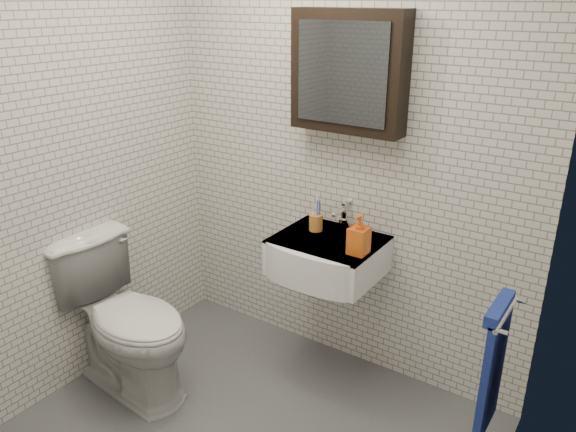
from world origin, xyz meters
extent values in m
cube|color=silver|center=(0.00, 1.00, 1.25)|extent=(2.20, 0.02, 2.50)
cube|color=silver|center=(-1.10, 0.00, 1.25)|extent=(0.02, 2.00, 2.50)
cube|color=silver|center=(1.10, 0.00, 1.25)|extent=(0.02, 2.00, 2.50)
cube|color=white|center=(0.05, 0.78, 0.75)|extent=(0.55, 0.45, 0.20)
cylinder|color=silver|center=(0.05, 0.80, 0.84)|extent=(0.31, 0.31, 0.02)
cylinder|color=silver|center=(0.05, 0.80, 0.85)|extent=(0.04, 0.04, 0.01)
cube|color=white|center=(0.05, 0.78, 0.84)|extent=(0.55, 0.45, 0.01)
cylinder|color=silver|center=(0.05, 0.94, 0.88)|extent=(0.06, 0.06, 0.06)
cylinder|color=silver|center=(0.05, 0.94, 0.94)|extent=(0.03, 0.03, 0.08)
cylinder|color=silver|center=(0.05, 0.88, 0.97)|extent=(0.02, 0.12, 0.02)
cube|color=silver|center=(0.05, 0.97, 0.99)|extent=(0.02, 0.09, 0.01)
cube|color=black|center=(0.05, 0.93, 1.70)|extent=(0.60, 0.14, 0.60)
cube|color=#3F444C|center=(0.05, 0.85, 1.70)|extent=(0.49, 0.01, 0.49)
cylinder|color=silver|center=(1.06, 0.35, 0.95)|extent=(0.02, 0.30, 0.02)
cylinder|color=silver|center=(1.08, 0.48, 0.95)|extent=(0.04, 0.02, 0.02)
cylinder|color=silver|center=(1.08, 0.22, 0.95)|extent=(0.04, 0.02, 0.02)
cube|color=navy|center=(1.05, 0.35, 0.68)|extent=(0.03, 0.26, 0.54)
cube|color=navy|center=(1.04, 0.35, 0.96)|extent=(0.05, 0.26, 0.05)
cylinder|color=#BD762F|center=(-0.07, 0.83, 0.90)|extent=(0.08, 0.08, 0.09)
cylinder|color=white|center=(-0.08, 0.83, 0.96)|extent=(0.02, 0.03, 0.18)
cylinder|color=#3D49C4|center=(-0.06, 0.83, 0.95)|extent=(0.01, 0.02, 0.16)
cylinder|color=white|center=(-0.07, 0.85, 0.96)|extent=(0.02, 0.03, 0.18)
cylinder|color=#3D49C4|center=(-0.05, 0.84, 0.95)|extent=(0.02, 0.04, 0.17)
imported|color=orange|center=(0.27, 0.70, 0.95)|extent=(0.09, 0.10, 0.21)
imported|color=silver|center=(-0.79, 0.06, 0.43)|extent=(0.88, 0.56, 0.86)
camera|label=1|loc=(1.40, -1.60, 2.06)|focal=35.00mm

